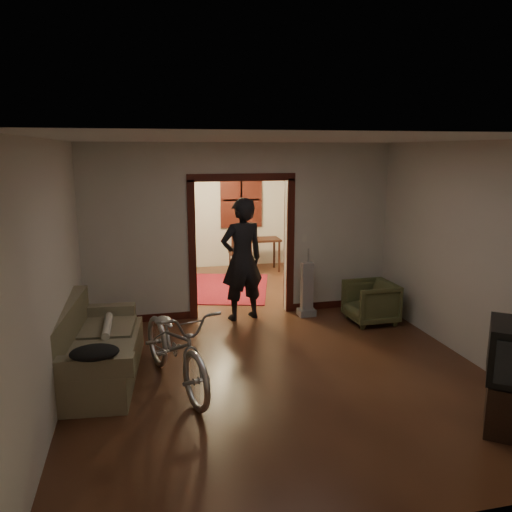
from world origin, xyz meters
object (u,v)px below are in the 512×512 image
object	(u,v)px
bicycle	(176,345)
armchair	(370,302)
sofa	(98,341)
locker	(156,237)
desk	(258,255)
person	(242,259)

from	to	relation	value
bicycle	armchair	size ratio (longest dim) A/B	2.64
sofa	locker	bearing A→B (deg)	85.64
armchair	desk	xyz separation A→B (m)	(-0.94, 3.74, 0.03)
armchair	bicycle	bearing A→B (deg)	-66.12
sofa	desk	xyz separation A→B (m)	(3.10, 4.79, -0.09)
bicycle	person	distance (m)	2.51
locker	sofa	bearing A→B (deg)	-119.60
person	locker	size ratio (longest dim) A/B	1.22
sofa	person	xyz separation A→B (m)	(2.11, 1.69, 0.53)
armchair	locker	xyz separation A→B (m)	(-3.17, 4.07, 0.48)
bicycle	armchair	distance (m)	3.50
bicycle	locker	world-z (taller)	locker
armchair	locker	world-z (taller)	locker
desk	locker	bearing A→B (deg)	-171.28
bicycle	armchair	world-z (taller)	bicycle
sofa	armchair	xyz separation A→B (m)	(4.05, 1.05, -0.12)
bicycle	desk	distance (m)	5.69
locker	armchair	bearing A→B (deg)	-71.95
armchair	sofa	bearing A→B (deg)	-77.01
armchair	locker	distance (m)	5.18
bicycle	person	xyz separation A→B (m)	(1.21, 2.14, 0.48)
sofa	desk	bearing A→B (deg)	62.46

